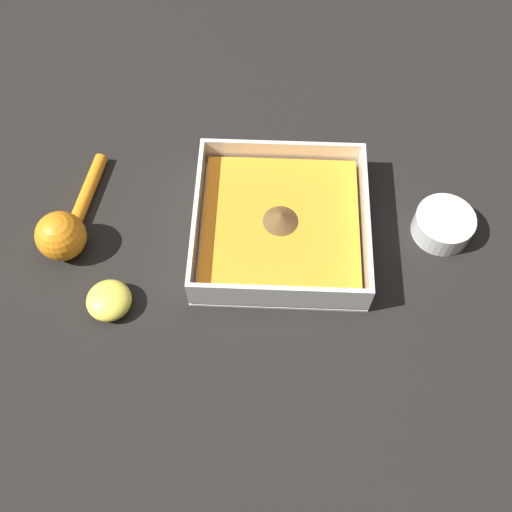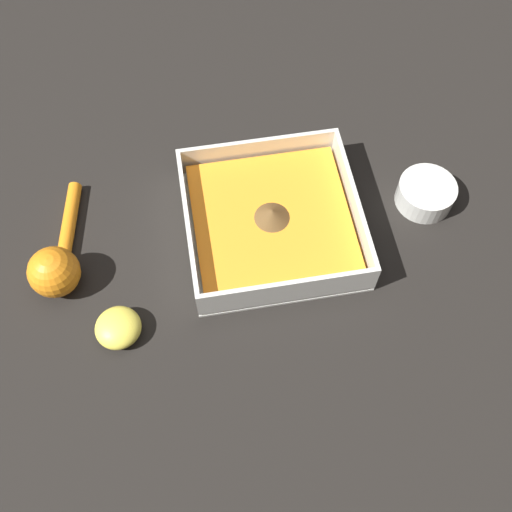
% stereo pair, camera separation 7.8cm
% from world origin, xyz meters
% --- Properties ---
extents(ground_plane, '(4.00, 4.00, 0.00)m').
position_xyz_m(ground_plane, '(0.00, 0.00, 0.00)').
color(ground_plane, black).
extents(square_dish, '(0.23, 0.23, 0.06)m').
position_xyz_m(square_dish, '(-0.01, 0.05, 0.02)').
color(square_dish, silver).
rests_on(square_dish, ground_plane).
extents(spice_bowl, '(0.08, 0.08, 0.03)m').
position_xyz_m(spice_bowl, '(0.21, 0.06, 0.02)').
color(spice_bowl, silver).
rests_on(spice_bowl, ground_plane).
extents(lemon_squeezer, '(0.07, 0.19, 0.07)m').
position_xyz_m(lemon_squeezer, '(-0.30, 0.02, 0.03)').
color(lemon_squeezer, orange).
rests_on(lemon_squeezer, ground_plane).
extents(lemon_half, '(0.06, 0.06, 0.03)m').
position_xyz_m(lemon_half, '(-0.23, -0.07, 0.02)').
color(lemon_half, '#EFDB4C').
rests_on(lemon_half, ground_plane).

